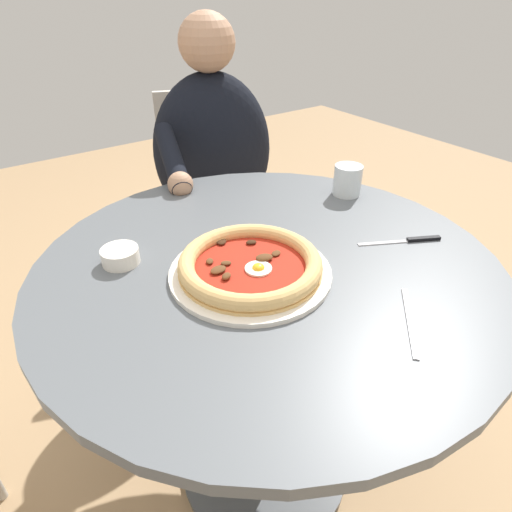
{
  "coord_description": "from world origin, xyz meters",
  "views": [
    {
      "loc": [
        0.46,
        0.6,
        1.22
      ],
      "look_at": [
        0.03,
        0.0,
        0.74
      ],
      "focal_mm": 30.85,
      "sensor_mm": 36.0,
      "label": 1
    }
  ],
  "objects": [
    {
      "name": "pizza_on_plate",
      "position": [
        0.06,
        0.02,
        0.74
      ],
      "size": [
        0.32,
        0.32,
        0.04
      ],
      "color": "white",
      "rests_on": "dining_table"
    },
    {
      "name": "dining_table",
      "position": [
        0.0,
        0.0,
        0.55
      ],
      "size": [
        0.96,
        0.96,
        0.72
      ],
      "color": "#565B60",
      "rests_on": "ground"
    },
    {
      "name": "diner_person",
      "position": [
        -0.25,
        -0.65,
        0.51
      ],
      "size": [
        0.5,
        0.47,
        1.13
      ],
      "color": "#282833",
      "rests_on": "ground"
    },
    {
      "name": "fork_utensil",
      "position": [
        -0.08,
        0.29,
        0.72
      ],
      "size": [
        0.14,
        0.13,
        0.0
      ],
      "color": "#BCBCC1",
      "rests_on": "dining_table"
    },
    {
      "name": "cafe_chair_diner",
      "position": [
        -0.31,
        -0.78,
        0.52
      ],
      "size": [
        0.49,
        0.49,
        0.86
      ],
      "color": "beige",
      "rests_on": "ground"
    },
    {
      "name": "ramekin_capers",
      "position": [
        0.25,
        -0.17,
        0.73
      ],
      "size": [
        0.08,
        0.08,
        0.03
      ],
      "color": "white",
      "rests_on": "dining_table"
    },
    {
      "name": "ground_plane",
      "position": [
        0.0,
        0.0,
        -0.01
      ],
      "size": [
        6.0,
        6.0,
        0.02
      ],
      "primitive_type": "cube",
      "color": "tan"
    },
    {
      "name": "water_glass",
      "position": [
        -0.37,
        -0.14,
        0.75
      ],
      "size": [
        0.07,
        0.07,
        0.08
      ],
      "color": "silver",
      "rests_on": "dining_table"
    },
    {
      "name": "steak_knife",
      "position": [
        -0.31,
        0.12,
        0.72
      ],
      "size": [
        0.17,
        0.1,
        0.01
      ],
      "color": "silver",
      "rests_on": "dining_table"
    }
  ]
}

